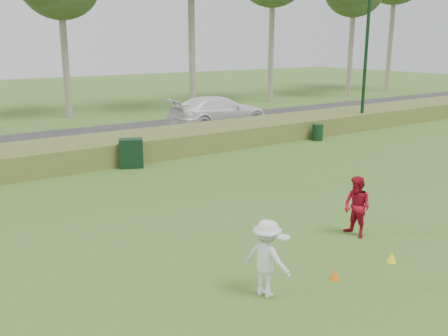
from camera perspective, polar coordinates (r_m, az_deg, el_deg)
ground at (r=11.70m, az=11.30°, el=-10.27°), size 120.00×120.00×0.00m
reed_strip at (r=21.27m, az=-12.25°, el=2.23°), size 80.00×3.00×0.90m
park_road at (r=25.97m, az=-16.42°, el=3.21°), size 80.00×6.00×0.06m
lamp_post at (r=28.43m, az=16.14°, el=15.45°), size 0.70×0.70×8.18m
player_white at (r=9.75m, az=4.93°, el=-10.26°), size 0.96×1.12×1.54m
player_red at (r=12.96m, az=14.95°, el=-4.32°), size 0.59×0.76×1.55m
cone_orange at (r=10.82m, az=12.55°, el=-11.77°), size 0.22×0.22×0.24m
cone_yellow at (r=11.94m, az=18.60°, el=-9.60°), size 0.23×0.23×0.25m
utility_cabinet at (r=19.66m, az=-10.55°, el=1.67°), size 1.06×0.89×1.13m
trash_bin at (r=25.07m, az=10.65°, el=4.03°), size 0.61×0.61×0.80m
car_right at (r=28.34m, az=-0.61°, el=6.50°), size 5.85×2.42×1.69m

